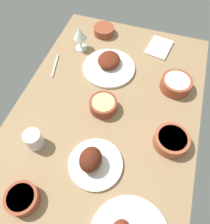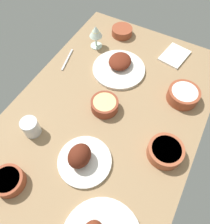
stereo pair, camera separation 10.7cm
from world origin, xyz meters
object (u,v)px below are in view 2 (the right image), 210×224
Objects in this scene: bowl_potatoes at (105,105)px; wine_glass at (96,32)px; plate_far_side at (82,159)px; folded_napkin at (175,56)px; bowl_cream at (183,95)px; bowl_soup at (8,181)px; bowl_onions at (122,31)px; bowl_sauce at (165,151)px; water_tumbler at (31,127)px; fork_loose at (67,59)px; plate_center_main at (119,66)px.

wine_glass is at bearing 35.02° from bowl_potatoes.
folded_napkin is at bearing -9.71° from plate_far_side.
plate_far_side is 1.48× the size of bowl_cream.
bowl_soup is at bearing 162.12° from bowl_potatoes.
wine_glass is at bearing 152.11° from bowl_onions.
bowl_sauce is at bearing -127.15° from wine_glass.
plate_far_side is 85.60cm from bowl_onions.
water_tumbler is 48.01cm from fork_loose.
bowl_soup is at bearing -173.69° from wine_glass.
bowl_sauce reaches higher than bowl_onions.
bowl_soup is 0.74× the size of folded_napkin.
plate_far_side is at bearing -153.30° from fork_loose.
wine_glass is at bearing 52.85° from bowl_sauce.
plate_far_side reaches higher than folded_napkin.
wine_glass reaches higher than bowl_soup.
wine_glass reaches higher than bowl_potatoes.
plate_center_main is at bearing 11.63° from bowl_potatoes.
plate_far_side is 35.75cm from bowl_sauce.
bowl_potatoes is 54.62cm from folded_napkin.
plate_center_main reaches higher than bowl_cream.
bowl_sauce is 1.77× the size of water_tumbler.
water_tumbler reaches higher than folded_napkin.
plate_far_side reaches higher than bowl_cream.
bowl_cream is 30.58cm from folded_napkin.
bowl_potatoes is at bearing -17.88° from bowl_soup.
bowl_sauce is 35.57cm from bowl_potatoes.
bowl_cream is (32.61, 2.66, 0.23)cm from bowl_sauce.
bowl_sauce is at bearing -124.85° from fork_loose.
bowl_onions is at bearing 0.43° from bowl_soup.
bowl_potatoes is at bearing 75.84° from bowl_sauce.
bowl_onions is 0.74× the size of fork_loose.
plate_center_main is at bearing 10.60° from plate_far_side.
plate_far_side is 0.80× the size of plate_center_main.
wine_glass reaches higher than bowl_onions.
bowl_potatoes reaches higher than bowl_onions.
bowl_potatoes is (-54.02, -17.12, 0.46)cm from bowl_onions.
bowl_potatoes is (8.70, 34.49, -0.07)cm from bowl_sauce.
folded_napkin reaches higher than fork_loose.
water_tumbler is (-27.44, 22.98, 1.31)cm from bowl_potatoes.
bowl_onions is 0.99× the size of bowl_soup.
bowl_potatoes is 1.05× the size of bowl_soup.
plate_far_side is 30.49cm from bowl_soup.
folded_napkin is at bearing -44.99° from plate_center_main.
water_tumbler is at bearing -177.29° from wine_glass.
bowl_cream reaches higher than bowl_sauce.
bowl_soup is at bearing 147.13° from bowl_cream.
bowl_potatoes is 53.19cm from bowl_soup.
bowl_sauce is 60.47cm from water_tumbler.
water_tumbler is at bearing 152.19° from folded_napkin.
wine_glass is (13.25, 57.87, 6.57)cm from bowl_cream.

